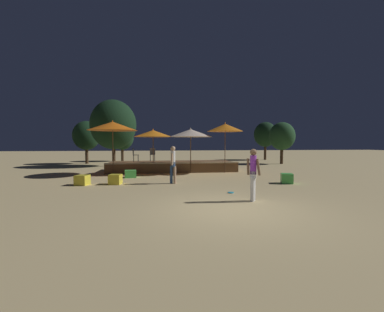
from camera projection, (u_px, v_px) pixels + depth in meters
ground_plane at (231, 209)px, 7.46m from camera, size 120.00×120.00×0.00m
wooden_deck at (172, 166)px, 17.97m from camera, size 8.62×3.13×0.70m
patio_umbrella_0 at (225, 128)px, 16.64m from camera, size 2.34×2.34×3.27m
patio_umbrella_1 at (153, 134)px, 16.26m from camera, size 2.41×2.41×2.84m
patio_umbrella_2 at (113, 126)px, 15.61m from camera, size 2.99×2.99×3.32m
patio_umbrella_3 at (191, 133)px, 16.47m from camera, size 2.76×2.76×2.91m
cube_seat_0 at (115, 179)px, 12.04m from camera, size 0.61×0.61×0.47m
cube_seat_1 at (82, 180)px, 11.81m from camera, size 0.66×0.66×0.46m
cube_seat_2 at (287, 178)px, 12.30m from camera, size 0.68×0.68×0.47m
cube_seat_3 at (130, 174)px, 14.42m from camera, size 0.69×0.69×0.41m
person_0 at (173, 163)px, 12.21m from camera, size 0.29×0.51×1.79m
person_1 at (253, 173)px, 8.49m from camera, size 0.44×0.33×1.74m
bistro_chair_0 at (134, 154)px, 17.10m from camera, size 0.40×0.40×0.90m
bistro_chair_1 at (153, 153)px, 17.49m from camera, size 0.40×0.40×0.90m
frisbee_disc at (231, 193)px, 9.93m from camera, size 0.23×0.23×0.03m
background_tree_0 at (122, 137)px, 27.44m from camera, size 2.43×2.43×3.89m
background_tree_1 at (113, 125)px, 21.45m from camera, size 3.77×3.77×5.56m
background_tree_2 at (282, 136)px, 23.79m from camera, size 2.35×2.35×3.88m
background_tree_3 at (86, 136)px, 24.05m from camera, size 2.47×2.47×4.01m
background_tree_4 at (265, 135)px, 29.69m from camera, size 2.61×2.61×4.38m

